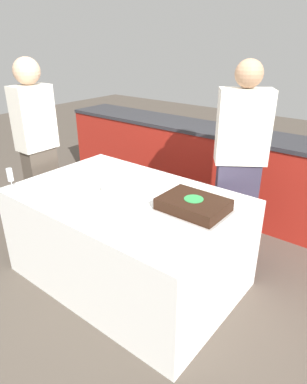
# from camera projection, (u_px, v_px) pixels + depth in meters

# --- Properties ---
(ground_plane) EXTENTS (14.00, 14.00, 0.00)m
(ground_plane) POSITION_uv_depth(u_px,v_px,m) (129.00, 276.00, 2.88)
(ground_plane) COLOR brown
(back_counter) EXTENTS (4.40, 0.58, 0.92)m
(back_counter) POSITION_uv_depth(u_px,v_px,m) (225.00, 170.00, 3.86)
(back_counter) COLOR #A82319
(back_counter) RESTS_ON ground_plane
(dining_table) EXTENTS (1.73, 1.12, 0.76)m
(dining_table) POSITION_uv_depth(u_px,v_px,m) (128.00, 238.00, 2.73)
(dining_table) COLOR white
(dining_table) RESTS_ON ground_plane
(cake) EXTENTS (0.48, 0.36, 0.09)m
(cake) POSITION_uv_depth(u_px,v_px,m) (193.00, 205.00, 2.32)
(cake) COLOR #B7B2AD
(cake) RESTS_ON dining_table
(plate_stack) EXTENTS (0.23, 0.23, 0.04)m
(plate_stack) POSITION_uv_depth(u_px,v_px,m) (116.00, 188.00, 2.63)
(plate_stack) COLOR white
(plate_stack) RESTS_ON dining_table
(wine_glass) EXTENTS (0.07, 0.07, 0.17)m
(wine_glass) POSITION_uv_depth(u_px,v_px,m) (10.00, 176.00, 2.61)
(wine_glass) COLOR white
(wine_glass) RESTS_ON dining_table
(side_plate_near_cake) EXTENTS (0.17, 0.17, 0.00)m
(side_plate_near_cake) POSITION_uv_depth(u_px,v_px,m) (207.00, 192.00, 2.62)
(side_plate_near_cake) COLOR white
(side_plate_near_cake) RESTS_ON dining_table
(person_cutting_cake) EXTENTS (0.44, 0.39, 1.70)m
(person_cutting_cake) POSITION_uv_depth(u_px,v_px,m) (239.00, 166.00, 2.77)
(person_cutting_cake) COLOR #383347
(person_cutting_cake) RESTS_ON ground_plane
(person_seated_left) EXTENTS (0.23, 0.33, 1.69)m
(person_seated_left) POSITION_uv_depth(u_px,v_px,m) (38.00, 149.00, 3.12)
(person_seated_left) COLOR #4C4238
(person_seated_left) RESTS_ON ground_plane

